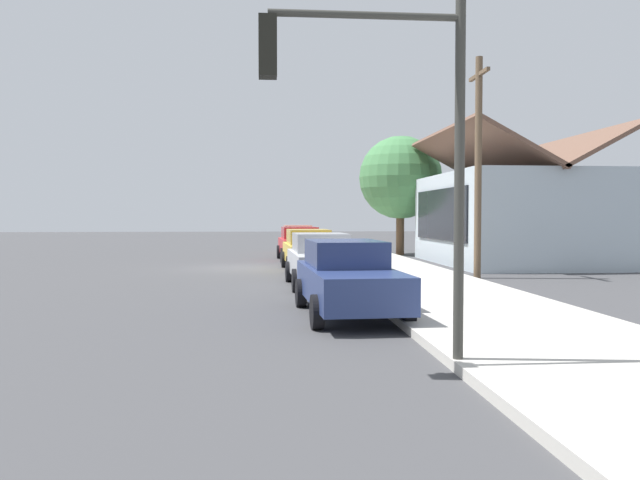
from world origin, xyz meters
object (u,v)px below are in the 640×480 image
Objects in this scene: utility_pole_wooden at (478,163)px; traffic_light_main at (383,114)px; car_silver at (321,259)px; car_navy at (348,277)px; car_cherry at (300,243)px; shade_tree at (400,178)px; car_coral at (298,239)px; car_mustard at (309,249)px; fire_hydrant_red at (333,251)px.

traffic_light_main is at bearing -24.35° from utility_pole_wooden.
car_navy is at bearing -1.26° from car_silver.
shade_tree is at bearing 119.61° from car_cherry.
car_silver is at bearing -2.12° from car_cherry.
utility_pole_wooden is at bearing 141.68° from car_navy.
traffic_light_main is at bearing -2.46° from car_silver.
car_cherry is at bearing 177.57° from car_navy.
car_coral and car_mustard have the same top height.
car_coral is 6.64m from fire_hydrant_red.
traffic_light_main is 7.32× the size of fire_hydrant_red.
car_coral is 22.68m from car_navy.
car_coral is at bearing 177.34° from car_mustard.
car_navy is (17.00, 0.04, -0.00)m from car_cherry.
car_mustard is 1.08× the size of car_silver.
shade_tree is (-3.50, 5.65, 3.38)m from car_cherry.
car_mustard is at bearing -31.46° from shade_tree.
car_coral is 6.20× the size of fire_hydrant_red.
car_silver is 10.92m from traffic_light_main.
car_cherry and car_navy have the same top height.
car_cherry is 17.00m from car_navy.
car_navy is (5.69, 0.05, 0.00)m from car_silver.
fire_hydrant_red is (-21.07, 1.66, -2.99)m from traffic_light_main.
shade_tree is 9.10× the size of fire_hydrant_red.
car_mustard and car_navy have the same top height.
car_mustard is 0.76× the size of shade_tree.
fire_hydrant_red is (-4.89, 1.50, -0.32)m from car_mustard.
utility_pole_wooden is at bearing 18.34° from car_coral.
utility_pole_wooden is 10.06m from fire_hydrant_red.
utility_pole_wooden is (9.39, 5.52, 3.11)m from car_cherry.
car_navy is at bearing 177.87° from traffic_light_main.
utility_pole_wooden reaches higher than traffic_light_main.
car_mustard is at bearing 178.03° from car_silver.
traffic_light_main is 0.69× the size of utility_pole_wooden.
car_cherry is at bearing -149.53° from utility_pole_wooden.
car_coral is 6.78m from shade_tree.
car_silver is (16.98, -0.19, 0.00)m from car_coral.
car_navy is 0.64× the size of utility_pole_wooden.
traffic_light_main is 13.73m from utility_pole_wooden.
car_cherry is 11.33m from utility_pole_wooden.
car_coral and car_cherry have the same top height.
car_silver is 5.70m from car_navy.
car_mustard is at bearing -17.03° from fire_hydrant_red.
car_silver is at bearing -8.26° from fire_hydrant_red.
traffic_light_main is (25.39, -5.79, -0.71)m from shade_tree.
shade_tree is at bearing 136.22° from fire_hydrant_red.
car_mustard is 0.66× the size of utility_pole_wooden.
shade_tree reaches higher than car_cherry.
car_coral is at bearing 177.05° from car_navy.
traffic_light_main is 21.35m from fire_hydrant_red.
car_cherry is 0.91× the size of car_mustard.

